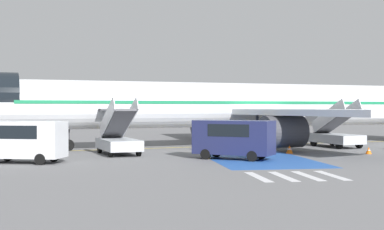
# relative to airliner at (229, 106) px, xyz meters

# --- Properties ---
(ground_plane) EXTENTS (600.00, 600.00, 0.00)m
(ground_plane) POSITION_rel_airliner_xyz_m (0.70, 0.62, -3.35)
(ground_plane) COLOR slate
(apron_leadline_yellow) EXTENTS (77.66, 17.78, 0.01)m
(apron_leadline_yellow) POSITION_rel_airliner_xyz_m (-0.61, -0.14, -3.34)
(apron_leadline_yellow) COLOR gold
(apron_leadline_yellow) RESTS_ON ground_plane
(apron_stand_patch_blue) EXTENTS (6.09, 12.10, 0.01)m
(apron_stand_patch_blue) POSITION_rel_airliner_xyz_m (-0.61, -10.53, -3.34)
(apron_stand_patch_blue) COLOR #2856A8
(apron_stand_patch_blue) RESTS_ON ground_plane
(apron_walkway_bar_0) EXTENTS (0.44, 3.60, 0.01)m
(apron_walkway_bar_0) POSITION_rel_airliner_xyz_m (-3.01, -19.22, -3.34)
(apron_walkway_bar_0) COLOR silver
(apron_walkway_bar_0) RESTS_ON ground_plane
(apron_walkway_bar_1) EXTENTS (0.44, 3.60, 0.01)m
(apron_walkway_bar_1) POSITION_rel_airliner_xyz_m (-1.81, -19.22, -3.34)
(apron_walkway_bar_1) COLOR silver
(apron_walkway_bar_1) RESTS_ON ground_plane
(apron_walkway_bar_2) EXTENTS (0.44, 3.60, 0.01)m
(apron_walkway_bar_2) POSITION_rel_airliner_xyz_m (-0.61, -19.22, -3.34)
(apron_walkway_bar_2) COLOR silver
(apron_walkway_bar_2) RESTS_ON ground_plane
(apron_walkway_bar_3) EXTENTS (0.44, 3.60, 0.01)m
(apron_walkway_bar_3) POSITION_rel_airliner_xyz_m (0.59, -19.22, -3.34)
(apron_walkway_bar_3) COLOR silver
(apron_walkway_bar_3) RESTS_ON ground_plane
(airliner) EXTENTS (44.70, 30.80, 9.95)m
(airliner) POSITION_rel_airliner_xyz_m (0.00, 0.00, 0.00)
(airliner) COLOR silver
(airliner) RESTS_ON ground_plane
(boarding_stairs_forward) EXTENTS (3.21, 5.53, 3.95)m
(boarding_stairs_forward) POSITION_rel_airliner_xyz_m (-9.19, -6.56, -2.36)
(boarding_stairs_forward) COLOR #ADB2BA
(boarding_stairs_forward) RESTS_ON ground_plane
(boarding_stairs_aft) EXTENTS (3.21, 5.53, 3.90)m
(boarding_stairs_aft) POSITION_rel_airliner_xyz_m (8.17, -2.62, -2.37)
(boarding_stairs_aft) COLOR #ADB2BA
(boarding_stairs_aft) RESTS_ON ground_plane
(fuel_tanker) EXTENTS (3.20, 9.22, 3.66)m
(fuel_tanker) POSITION_rel_airliner_xyz_m (5.97, 24.37, -1.49)
(fuel_tanker) COLOR #38383D
(fuel_tanker) RESTS_ON ground_plane
(service_van_1) EXTENTS (5.07, 4.30, 2.41)m
(service_van_1) POSITION_rel_airliner_xyz_m (-2.20, -10.93, -1.92)
(service_van_1) COLOR #1E234C
(service_van_1) RESTS_ON ground_plane
(service_van_2) EXTENTS (5.06, 3.31, 2.41)m
(service_van_2) POSITION_rel_airliner_xyz_m (-14.72, -11.12, -1.92)
(service_van_2) COLOR silver
(service_van_2) RESTS_ON ground_plane
(ground_crew_0) EXTENTS (0.26, 0.45, 1.78)m
(ground_crew_0) POSITION_rel_airliner_xyz_m (-0.66, -4.64, -2.32)
(ground_crew_0) COLOR #2D2D33
(ground_crew_0) RESTS_ON ground_plane
(ground_crew_1) EXTENTS (0.36, 0.48, 1.80)m
(ground_crew_1) POSITION_rel_airliner_xyz_m (2.96, -2.37, -2.30)
(ground_crew_1) COLOR #191E38
(ground_crew_1) RESTS_ON ground_plane
(ground_crew_2) EXTENTS (0.43, 0.23, 1.63)m
(ground_crew_2) POSITION_rel_airliner_xyz_m (-2.77, -5.20, -2.41)
(ground_crew_2) COLOR #2D2D33
(ground_crew_2) RESTS_ON ground_plane
(ground_crew_3) EXTENTS (0.48, 0.36, 1.71)m
(ground_crew_3) POSITION_rel_airliner_xyz_m (-1.43, -3.72, -2.36)
(ground_crew_3) COLOR #2D2D33
(ground_crew_3) RESTS_ON ground_plane
(traffic_cone_1) EXTENTS (0.51, 0.51, 0.57)m
(traffic_cone_1) POSITION_rel_airliner_xyz_m (2.58, -7.59, -3.06)
(traffic_cone_1) COLOR orange
(traffic_cone_1) RESTS_ON ground_plane
(traffic_cone_2) EXTENTS (0.43, 0.43, 0.48)m
(traffic_cone_2) POSITION_rel_airliner_xyz_m (7.86, -8.76, -3.11)
(traffic_cone_2) COLOR orange
(traffic_cone_2) RESTS_ON ground_plane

